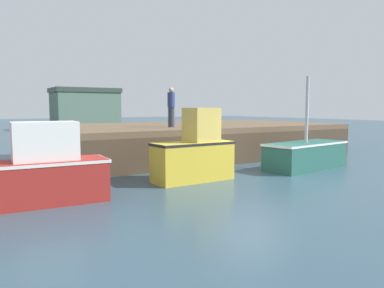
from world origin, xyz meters
name	(u,v)px	position (x,y,z in m)	size (l,w,h in m)	color
ground	(251,177)	(0.00, 0.00, -0.05)	(120.00, 160.00, 0.10)	#2D4756
pier	(197,130)	(1.51, 6.01, 1.35)	(14.91, 8.20, 1.61)	brown
fishing_boat_near_left	(24,174)	(-7.69, -0.20, 0.83)	(4.38, 1.51, 2.13)	maroon
fishing_boat_near_right	(195,153)	(-2.25, 0.32, 0.95)	(2.85, 1.19, 2.48)	gold
fishing_boat_mid	(306,154)	(2.96, 0.08, 0.59)	(4.11, 1.97, 3.74)	#23564C
rowboat	(310,158)	(4.41, 1.11, 0.21)	(1.50, 0.77, 0.45)	silver
dockworker	(171,107)	(-0.79, 4.61, 2.50)	(0.34, 0.34, 1.78)	#2D3342
warehouse	(85,109)	(3.31, 32.20, 2.34)	(7.11, 4.65, 4.64)	#4C6656
mooring_buoy_foreground	(43,193)	(-7.29, -0.49, 0.33)	(0.56, 0.56, 0.74)	yellow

